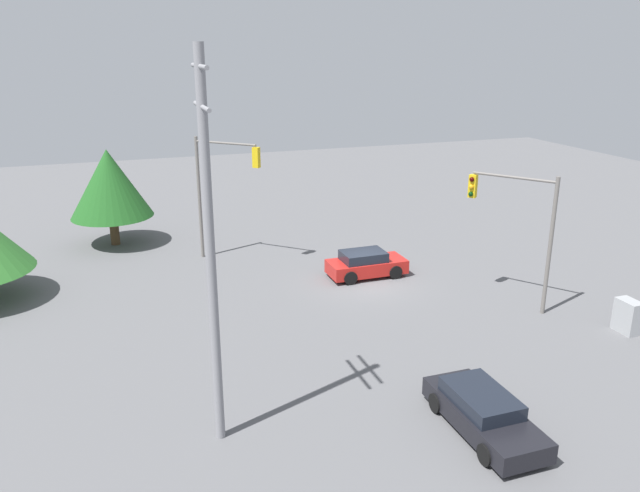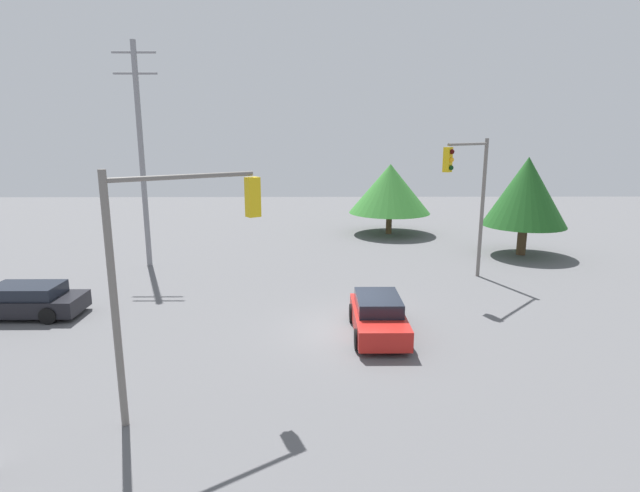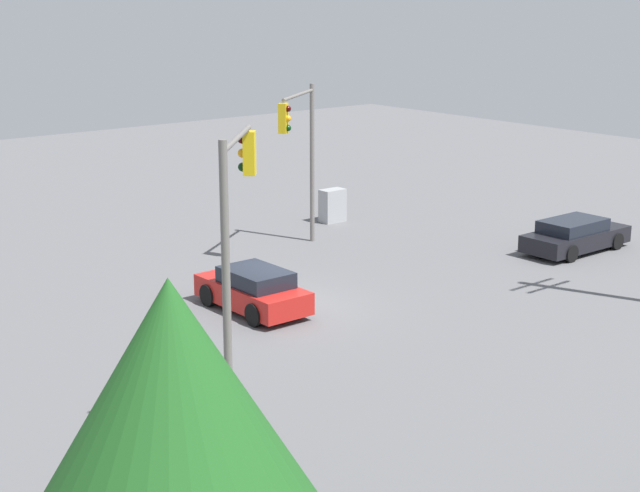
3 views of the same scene
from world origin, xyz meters
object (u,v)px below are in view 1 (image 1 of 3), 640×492
sedan_red (366,264)px  electrical_cabinet (628,316)px  traffic_signal_main (518,216)px  traffic_signal_cross (221,178)px  sedan_dark (483,412)px

sedan_red → electrical_cabinet: size_ratio=2.83×
sedan_red → traffic_signal_main: (-5.66, -4.74, 3.59)m
traffic_signal_cross → traffic_signal_main: bearing=-0.2°
sedan_dark → traffic_signal_cross: (18.58, 4.44, 4.00)m
sedan_dark → traffic_signal_cross: traffic_signal_cross is taller
traffic_signal_main → electrical_cabinet: (-3.98, -2.92, -3.55)m
sedan_red → electrical_cabinet: 12.31m
traffic_signal_main → traffic_signal_cross: size_ratio=0.91×
traffic_signal_cross → electrical_cabinet: 20.64m
sedan_dark → traffic_signal_cross: 19.52m
sedan_red → traffic_signal_cross: 9.01m
sedan_dark → traffic_signal_cross: size_ratio=0.68×
traffic_signal_main → electrical_cabinet: size_ratio=4.39×
electrical_cabinet → sedan_dark: bearing=112.5°
sedan_red → sedan_dark: size_ratio=0.87×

